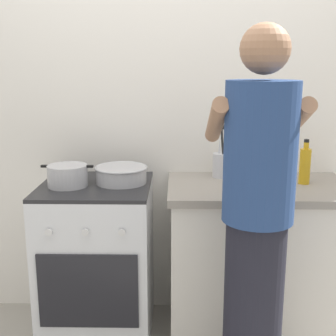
{
  "coord_description": "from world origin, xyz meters",
  "views": [
    {
      "loc": [
        0.09,
        -2.22,
        1.54
      ],
      "look_at": [
        0.05,
        0.12,
        1.0
      ],
      "focal_mm": 47.98,
      "sensor_mm": 36.0,
      "label": 1
    }
  ],
  "objects_px": {
    "utensil_crock": "(221,162)",
    "person": "(256,228)",
    "oil_bottle": "(305,165)",
    "pot": "(68,176)",
    "stove_range": "(98,261)",
    "mixing_bowl": "(121,174)"
  },
  "relations": [
    {
      "from": "stove_range",
      "to": "oil_bottle",
      "type": "relative_size",
      "value": 3.65
    },
    {
      "from": "mixing_bowl",
      "to": "oil_bottle",
      "type": "xyz_separation_m",
      "value": [
        1.01,
        0.0,
        0.05
      ]
    },
    {
      "from": "oil_bottle",
      "to": "pot",
      "type": "bearing_deg",
      "value": -176.66
    },
    {
      "from": "pot",
      "to": "person",
      "type": "distance_m",
      "value": 1.07
    },
    {
      "from": "mixing_bowl",
      "to": "oil_bottle",
      "type": "relative_size",
      "value": 1.18
    },
    {
      "from": "mixing_bowl",
      "to": "utensil_crock",
      "type": "bearing_deg",
      "value": 14.03
    },
    {
      "from": "stove_range",
      "to": "oil_bottle",
      "type": "xyz_separation_m",
      "value": [
        1.15,
        0.04,
        0.55
      ]
    },
    {
      "from": "oil_bottle",
      "to": "person",
      "type": "distance_m",
      "value": 0.71
    },
    {
      "from": "utensil_crock",
      "to": "person",
      "type": "height_order",
      "value": "person"
    },
    {
      "from": "utensil_crock",
      "to": "person",
      "type": "xyz_separation_m",
      "value": [
        0.08,
        -0.73,
        -0.13
      ]
    },
    {
      "from": "stove_range",
      "to": "utensil_crock",
      "type": "distance_m",
      "value": 0.9
    },
    {
      "from": "utensil_crock",
      "to": "person",
      "type": "bearing_deg",
      "value": -83.67
    },
    {
      "from": "pot",
      "to": "person",
      "type": "bearing_deg",
      "value": -29.33
    },
    {
      "from": "person",
      "to": "mixing_bowl",
      "type": "bearing_deg",
      "value": 137.44
    },
    {
      "from": "stove_range",
      "to": "mixing_bowl",
      "type": "height_order",
      "value": "mixing_bowl"
    },
    {
      "from": "utensil_crock",
      "to": "oil_bottle",
      "type": "height_order",
      "value": "utensil_crock"
    },
    {
      "from": "utensil_crock",
      "to": "stove_range",
      "type": "bearing_deg",
      "value": -165.95
    },
    {
      "from": "person",
      "to": "stove_range",
      "type": "bearing_deg",
      "value": 144.62
    },
    {
      "from": "mixing_bowl",
      "to": "utensil_crock",
      "type": "height_order",
      "value": "utensil_crock"
    },
    {
      "from": "mixing_bowl",
      "to": "person",
      "type": "xyz_separation_m",
      "value": [
        0.65,
        -0.59,
        -0.09
      ]
    },
    {
      "from": "pot",
      "to": "oil_bottle",
      "type": "distance_m",
      "value": 1.29
    },
    {
      "from": "mixing_bowl",
      "to": "stove_range",
      "type": "bearing_deg",
      "value": -165.89
    }
  ]
}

